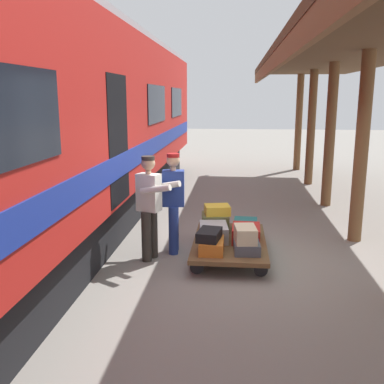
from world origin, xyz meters
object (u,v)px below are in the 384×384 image
Objects in this scene: suitcase_orange_carryall at (212,245)px; suitcase_olive_duffel at (215,222)px; suitcase_teal_softside at (245,226)px; suitcase_cream_canvas at (245,234)px; suitcase_gray_aluminum at (214,232)px; luggage_cart at (230,243)px; train_car at (26,132)px; porter_by_door at (150,204)px; porter_in_overalls at (172,200)px; suitcase_slate_roller at (247,247)px; suitcase_red_plastic at (246,233)px; suitcase_black_hardshell at (209,235)px; suitcase_yellow_case at (217,210)px.

suitcase_orange_carryall is 1.27× the size of suitcase_olive_duffel.
suitcase_cream_canvas is (0.03, 1.10, 0.19)m from suitcase_teal_softside.
suitcase_orange_carryall is 0.99× the size of suitcase_gray_aluminum.
train_car is at bearing 5.18° from luggage_cart.
porter_by_door is at bearing 11.94° from luggage_cart.
suitcase_cream_canvas is at bearing 151.83° from porter_in_overalls.
suitcase_orange_carryall is at bearing 64.18° from luggage_cart.
luggage_cart is 3.45× the size of suitcase_teal_softside.
porter_by_door is (1.55, -0.28, 0.57)m from suitcase_slate_roller.
suitcase_orange_carryall is 1.11m from porter_in_overalls.
suitcase_olive_duffel is 0.78× the size of suitcase_red_plastic.
suitcase_red_plastic is 0.82m from suitcase_black_hardshell.
luggage_cart is at bearing 115.82° from suitcase_olive_duffel.
suitcase_cream_canvas is 1.19m from suitcase_yellow_case.
porter_by_door reaches higher than suitcase_teal_softside.
luggage_cart is at bearing 173.91° from porter_in_overalls.
porter_in_overalls and porter_by_door have the same top height.
suitcase_orange_carryall is 0.18m from suitcase_black_hardshell.
suitcase_cream_canvas reaches higher than suitcase_olive_duffel.
suitcase_gray_aluminum is at bearing -46.93° from suitcase_cream_canvas.
suitcase_red_plastic is at bearing -135.68° from suitcase_black_hardshell.
suitcase_olive_duffel is 1.22m from suitcase_cream_canvas.
suitcase_olive_duffel is at bearing -92.00° from suitcase_black_hardshell.
train_car is 44.94× the size of suitcase_yellow_case.
train_car reaches higher than suitcase_red_plastic.
suitcase_orange_carryall is 0.99× the size of suitcase_red_plastic.
train_car is 33.01× the size of suitcase_teal_softside.
luggage_cart is 4.23× the size of suitcase_olive_duffel.
train_car is 3.90m from suitcase_red_plastic.
porter_by_door is (1.01, -0.28, 0.55)m from suitcase_orange_carryall.
luggage_cart is 1.48m from porter_by_door.
suitcase_teal_softside is 0.54m from suitcase_olive_duffel.
suitcase_gray_aluminum is at bearing 86.23° from suitcase_yellow_case.
suitcase_teal_softside is 0.56m from suitcase_red_plastic.
suitcase_olive_duffel is 0.98m from porter_in_overalls.
suitcase_yellow_case is 1.35m from porter_by_door.
suitcase_teal_softside is 1.84m from porter_by_door.
suitcase_red_plastic is at bearing 133.25° from suitcase_yellow_case.
suitcase_gray_aluminum is at bearing 90.00° from suitcase_olive_duffel.
suitcase_slate_roller is at bearing 115.82° from luggage_cart.
suitcase_gray_aluminum is at bearing 0.00° from suitcase_red_plastic.
porter_in_overalls is (1.24, 0.45, 0.56)m from suitcase_teal_softside.
porter_by_door is at bearing -179.29° from train_car.
suitcase_red_plastic is at bearing 134.06° from suitcase_olive_duffel.
suitcase_teal_softside is 1.20× the size of suitcase_black_hardshell.
suitcase_yellow_case is at bearing -93.77° from suitcase_gray_aluminum.
suitcase_gray_aluminum is 0.77m from suitcase_cream_canvas.
suitcase_black_hardshell is at bearing 61.33° from luggage_cart.
suitcase_orange_carryall is 0.56m from suitcase_gray_aluminum.
suitcase_orange_carryall is at bearing 45.94° from suitcase_red_plastic.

